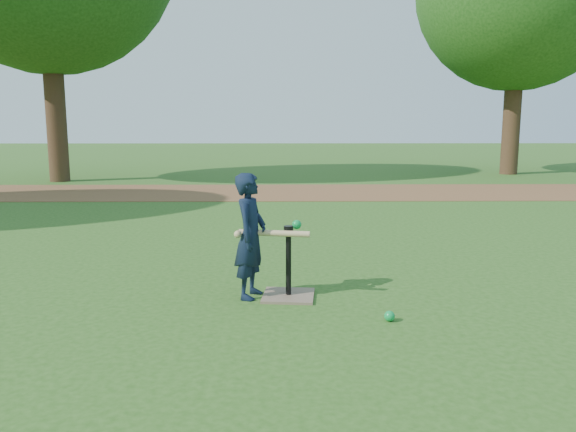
{
  "coord_description": "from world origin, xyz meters",
  "views": [
    {
      "loc": [
        -0.28,
        -4.58,
        1.45
      ],
      "look_at": [
        -0.22,
        0.33,
        0.65
      ],
      "focal_mm": 35.0,
      "sensor_mm": 36.0,
      "label": 1
    }
  ],
  "objects": [
    {
      "name": "child",
      "position": [
        -0.53,
        0.04,
        0.53
      ],
      "size": [
        0.35,
        0.44,
        1.06
      ],
      "primitive_type": "imported",
      "rotation": [
        0.0,
        0.0,
        1.3
      ],
      "color": "black",
      "rests_on": "ground"
    },
    {
      "name": "wiffle_ball_ground",
      "position": [
        0.53,
        -0.58,
        0.04
      ],
      "size": [
        0.08,
        0.08,
        0.08
      ],
      "primitive_type": "sphere",
      "color": "#0D9540",
      "rests_on": "ground"
    },
    {
      "name": "ground",
      "position": [
        0.0,
        0.0,
        0.0
      ],
      "size": [
        80.0,
        80.0,
        0.0
      ],
      "primitive_type": "plane",
      "color": "#285116",
      "rests_on": "ground"
    },
    {
      "name": "batting_tee",
      "position": [
        -0.22,
        0.03,
        0.11
      ],
      "size": [
        0.47,
        0.47,
        0.61
      ],
      "color": "#7B644E",
      "rests_on": "ground"
    },
    {
      "name": "swing_action",
      "position": [
        -0.33,
        0.02,
        0.57
      ],
      "size": [
        0.63,
        0.21,
        0.13
      ],
      "color": "tan",
      "rests_on": "ground"
    },
    {
      "name": "dirt_strip",
      "position": [
        0.0,
        7.5,
        0.01
      ],
      "size": [
        24.0,
        3.0,
        0.01
      ],
      "primitive_type": "cube",
      "color": "brown",
      "rests_on": "ground"
    }
  ]
}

